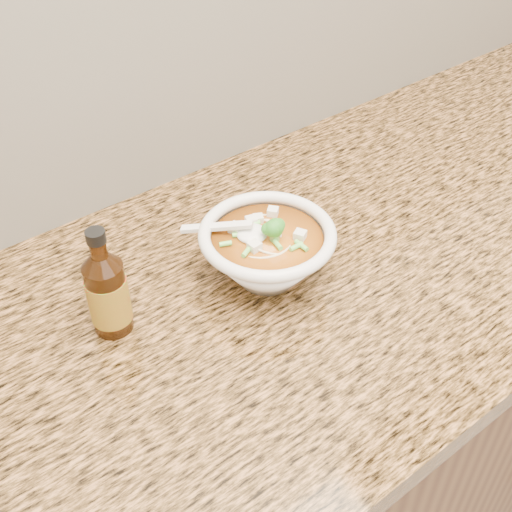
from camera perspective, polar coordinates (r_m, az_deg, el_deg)
cabinet at (r=1.31m, az=1.88°, el=-16.75°), size 4.00×0.65×0.86m
counter_slab at (r=0.96m, az=2.46°, el=-2.31°), size 4.00×0.68×0.04m
soup_bowl at (r=0.91m, az=0.98°, el=0.28°), size 0.19×0.19×0.11m
hot_sauce_bottle at (r=0.85m, az=-13.05°, el=-3.25°), size 0.06×0.06×0.16m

